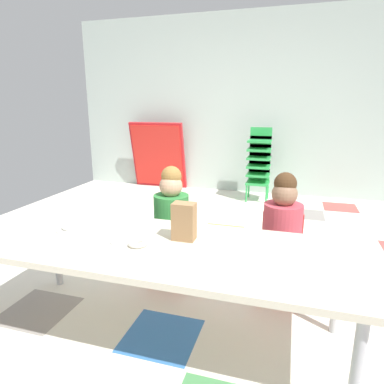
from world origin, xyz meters
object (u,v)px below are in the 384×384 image
object	(u,v)px
paper_plate_near_edge	(71,229)
paper_plate_center_table	(125,240)
seated_child_near_camera	(172,215)
kid_chair_green_stack	(259,161)
seated_child_middle_seat	(282,226)
folded_activity_table	(158,156)
craft_table	(161,251)
donut_powdered_on_plate	(71,226)
paper_bag_brown	(184,221)
donut_powdered_loose	(138,243)

from	to	relation	value
paper_plate_near_edge	paper_plate_center_table	distance (m)	0.41
seated_child_near_camera	kid_chair_green_stack	world-z (taller)	kid_chair_green_stack
seated_child_middle_seat	kid_chair_green_stack	bearing A→B (deg)	99.30
kid_chair_green_stack	paper_plate_near_edge	bearing A→B (deg)	-104.91
folded_activity_table	craft_table	bearing A→B (deg)	-67.48
craft_table	paper_plate_center_table	bearing A→B (deg)	-177.72
craft_table	donut_powdered_on_plate	xyz separation A→B (m)	(-0.62, 0.05, 0.07)
paper_plate_near_edge	donut_powdered_on_plate	world-z (taller)	donut_powdered_on_plate
seated_child_middle_seat	donut_powdered_on_plate	bearing A→B (deg)	-155.52
seated_child_near_camera	paper_bag_brown	bearing A→B (deg)	-62.77
seated_child_near_camera	donut_powdered_loose	xyz separation A→B (m)	(0.05, -0.68, 0.06)
seated_child_near_camera	kid_chair_green_stack	size ratio (longest dim) A/B	0.88
craft_table	kid_chair_green_stack	xyz separation A→B (m)	(0.22, 3.22, 0.02)
donut_powdered_loose	donut_powdered_on_plate	bearing A→B (deg)	168.40
paper_plate_near_edge	donut_powdered_on_plate	xyz separation A→B (m)	(0.00, 0.00, 0.02)
craft_table	folded_activity_table	bearing A→B (deg)	112.52
kid_chair_green_stack	donut_powdered_on_plate	size ratio (longest dim) A/B	9.38
paper_bag_brown	donut_powdered_loose	bearing A→B (deg)	-143.29
kid_chair_green_stack	donut_powdered_loose	size ratio (longest dim) A/B	9.60
craft_table	donut_powdered_loose	size ratio (longest dim) A/B	19.82
craft_table	paper_bag_brown	bearing A→B (deg)	45.88
kid_chair_green_stack	donut_powdered_loose	bearing A→B (deg)	-95.83
kid_chair_green_stack	folded_activity_table	distance (m)	1.69
kid_chair_green_stack	paper_plate_center_table	world-z (taller)	kid_chair_green_stack
paper_bag_brown	kid_chair_green_stack	bearing A→B (deg)	87.88
donut_powdered_loose	paper_plate_center_table	bearing A→B (deg)	156.37
folded_activity_table	paper_plate_near_edge	xyz separation A→B (m)	(0.83, -3.44, 0.06)
craft_table	paper_plate_center_table	xyz separation A→B (m)	(-0.22, -0.01, 0.05)
donut_powdered_on_plate	seated_child_near_camera	bearing A→B (deg)	51.32
folded_activity_table	paper_plate_center_table	world-z (taller)	folded_activity_table
paper_plate_center_table	donut_powdered_on_plate	xyz separation A→B (m)	(-0.40, 0.06, 0.02)
craft_table	seated_child_near_camera	size ratio (longest dim) A/B	2.34
folded_activity_table	donut_powdered_on_plate	world-z (taller)	folded_activity_table
paper_plate_near_edge	paper_plate_center_table	bearing A→B (deg)	-8.27
seated_child_near_camera	kid_chair_green_stack	xyz separation A→B (m)	(0.38, 2.59, 0.02)
seated_child_near_camera	paper_plate_near_edge	size ratio (longest dim) A/B	5.10
folded_activity_table	paper_bag_brown	world-z (taller)	folded_activity_table
paper_plate_near_edge	seated_child_near_camera	bearing A→B (deg)	51.32
paper_plate_near_edge	donut_powdered_on_plate	distance (m)	0.02
paper_bag_brown	paper_plate_near_edge	bearing A→B (deg)	-175.40
seated_child_middle_seat	donut_powdered_on_plate	distance (m)	1.39
kid_chair_green_stack	paper_bag_brown	world-z (taller)	kid_chair_green_stack
folded_activity_table	paper_plate_center_table	size ratio (longest dim) A/B	6.04
folded_activity_table	paper_plate_center_table	xyz separation A→B (m)	(1.23, -3.50, 0.06)
paper_bag_brown	donut_powdered_loose	world-z (taller)	paper_bag_brown
craft_table	donut_powdered_loose	bearing A→B (deg)	-154.37
paper_bag_brown	craft_table	bearing A→B (deg)	-134.12
seated_child_near_camera	seated_child_middle_seat	size ratio (longest dim) A/B	1.00
paper_plate_center_table	paper_plate_near_edge	bearing A→B (deg)	171.73
folded_activity_table	donut_powdered_loose	xyz separation A→B (m)	(1.33, -3.55, 0.07)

